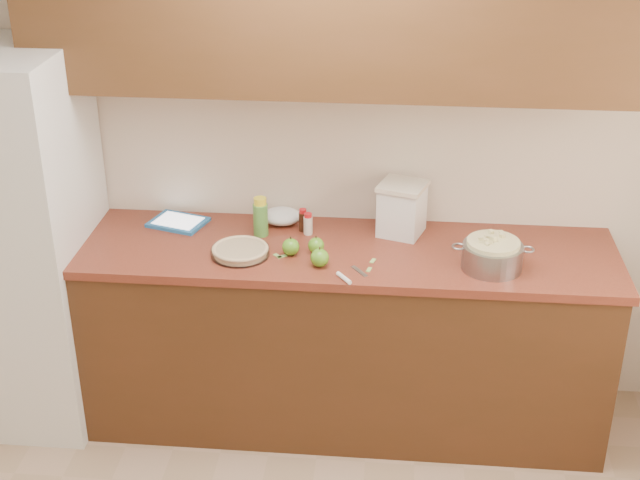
# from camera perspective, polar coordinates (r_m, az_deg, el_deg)

# --- Properties ---
(room_shell) EXTENTS (3.60, 3.60, 3.60)m
(room_shell) POSITION_cam_1_polar(r_m,az_deg,el_deg) (2.55, -2.77, -7.65)
(room_shell) COLOR tan
(room_shell) RESTS_ON ground
(counter_run) EXTENTS (2.64, 0.68, 0.92)m
(counter_run) POSITION_cam_1_polar(r_m,az_deg,el_deg) (4.24, 0.21, -6.01)
(counter_run) COLOR #472614
(counter_run) RESTS_ON ground
(upper_cabinets) EXTENTS (2.60, 0.34, 0.70)m
(upper_cabinets) POSITION_cam_1_polar(r_m,az_deg,el_deg) (3.82, 0.46, 14.56)
(upper_cabinets) COLOR #533019
(upper_cabinets) RESTS_ON room_shell
(fridge) EXTENTS (0.70, 0.70, 1.80)m
(fridge) POSITION_cam_1_polar(r_m,az_deg,el_deg) (4.35, -19.08, -0.08)
(fridge) COLOR silver
(fridge) RESTS_ON ground
(pie) EXTENTS (0.26, 0.26, 0.04)m
(pie) POSITION_cam_1_polar(r_m,az_deg,el_deg) (3.95, -5.13, -0.70)
(pie) COLOR silver
(pie) RESTS_ON counter_run
(colander) EXTENTS (0.35, 0.26, 0.13)m
(colander) POSITION_cam_1_polar(r_m,az_deg,el_deg) (3.88, 10.97, -0.95)
(colander) COLOR gray
(colander) RESTS_ON counter_run
(flour_canister) EXTENTS (0.25, 0.25, 0.25)m
(flour_canister) POSITION_cam_1_polar(r_m,az_deg,el_deg) (4.11, 5.27, 2.03)
(flour_canister) COLOR white
(flour_canister) RESTS_ON counter_run
(tablet) EXTENTS (0.30, 0.26, 0.02)m
(tablet) POSITION_cam_1_polar(r_m,az_deg,el_deg) (4.29, -9.07, 1.14)
(tablet) COLOR #236AAC
(tablet) RESTS_ON counter_run
(paring_knife) EXTENTS (0.14, 0.18, 0.02)m
(paring_knife) POSITION_cam_1_polar(r_m,az_deg,el_deg) (3.75, 1.68, -2.39)
(paring_knife) COLOR gray
(paring_knife) RESTS_ON counter_run
(lemon_bottle) EXTENTS (0.07, 0.07, 0.19)m
(lemon_bottle) POSITION_cam_1_polar(r_m,az_deg,el_deg) (4.10, -3.83, 1.46)
(lemon_bottle) COLOR #4C8C38
(lemon_bottle) RESTS_ON counter_run
(cinnamon_shaker) EXTENTS (0.04, 0.04, 0.10)m
(cinnamon_shaker) POSITION_cam_1_polar(r_m,az_deg,el_deg) (4.12, -0.77, 1.03)
(cinnamon_shaker) COLOR beige
(cinnamon_shaker) RESTS_ON counter_run
(vanilla_bottle) EXTENTS (0.04, 0.04, 0.11)m
(vanilla_bottle) POSITION_cam_1_polar(r_m,az_deg,el_deg) (4.15, -1.11, 1.27)
(vanilla_bottle) COLOR black
(vanilla_bottle) RESTS_ON counter_run
(mixing_bowl) EXTENTS (0.19, 0.19, 0.07)m
(mixing_bowl) POSITION_cam_1_polar(r_m,az_deg,el_deg) (4.16, 5.04, 1.05)
(mixing_bowl) COLOR silver
(mixing_bowl) RESTS_ON counter_run
(paper_towel) EXTENTS (0.23, 0.21, 0.08)m
(paper_towel) POSITION_cam_1_polar(r_m,az_deg,el_deg) (4.23, -2.48, 1.53)
(paper_towel) COLOR white
(paper_towel) RESTS_ON counter_run
(apple_left) EXTENTS (0.08, 0.08, 0.09)m
(apple_left) POSITION_cam_1_polar(r_m,az_deg,el_deg) (3.93, -1.88, -0.44)
(apple_left) COLOR #529520
(apple_left) RESTS_ON counter_run
(apple_center) EXTENTS (0.07, 0.07, 0.08)m
(apple_center) POSITION_cam_1_polar(r_m,az_deg,el_deg) (3.95, -0.25, -0.35)
(apple_center) COLOR #529520
(apple_center) RESTS_ON counter_run
(apple_front) EXTENTS (0.08, 0.08, 0.09)m
(apple_front) POSITION_cam_1_polar(r_m,az_deg,el_deg) (3.83, -0.02, -1.14)
(apple_front) COLOR #529520
(apple_front) RESTS_ON counter_run
(peel_a) EXTENTS (0.05, 0.05, 0.00)m
(peel_a) POSITION_cam_1_polar(r_m,az_deg,el_deg) (3.93, -2.44, -1.06)
(peel_a) COLOR #96C35F
(peel_a) RESTS_ON counter_run
(peel_b) EXTENTS (0.03, 0.04, 0.00)m
(peel_b) POSITION_cam_1_polar(r_m,az_deg,el_deg) (3.83, 3.15, -1.90)
(peel_b) COLOR #96C35F
(peel_b) RESTS_ON counter_run
(peel_c) EXTENTS (0.05, 0.05, 0.00)m
(peel_c) POSITION_cam_1_polar(r_m,az_deg,el_deg) (3.94, -2.73, -1.02)
(peel_c) COLOR #96C35F
(peel_c) RESTS_ON counter_run
(peel_d) EXTENTS (0.05, 0.03, 0.00)m
(peel_d) POSITION_cam_1_polar(r_m,az_deg,el_deg) (3.89, -0.21, -1.35)
(peel_d) COLOR #96C35F
(peel_d) RESTS_ON counter_run
(peel_e) EXTENTS (0.03, 0.05, 0.00)m
(peel_e) POSITION_cam_1_polar(r_m,az_deg,el_deg) (3.90, 3.40, -1.34)
(peel_e) COLOR #96C35F
(peel_e) RESTS_ON counter_run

